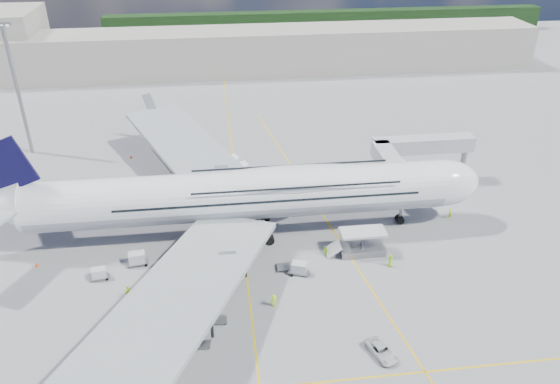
{
  "coord_description": "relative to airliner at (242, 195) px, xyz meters",
  "views": [
    {
      "loc": [
        -2.9,
        -60.38,
        46.28
      ],
      "look_at": [
        5.67,
        8.0,
        8.03
      ],
      "focal_mm": 35.0,
      "sensor_mm": 36.0,
      "label": 1
    }
  ],
  "objects": [
    {
      "name": "ground",
      "position": [
        -0.26,
        -10.0,
        -6.87
      ],
      "size": [
        300.0,
        300.0,
        0.0
      ],
      "primitive_type": "plane",
      "color": "gray",
      "rests_on": "ground"
    },
    {
      "name": "taxi_line_main",
      "position": [
        -0.26,
        -10.0,
        -6.86
      ],
      "size": [
        0.25,
        220.0,
        0.01
      ],
      "primitive_type": "cube",
      "color": "yellow",
      "rests_on": "ground"
    },
    {
      "name": "taxi_line_diag",
      "position": [
        13.74,
        -0.0,
        -6.86
      ],
      "size": [
        14.16,
        99.06,
        0.01
      ],
      "primitive_type": "cube",
      "rotation": [
        0.0,
        0.0,
        0.14
      ],
      "color": "yellow",
      "rests_on": "ground"
    },
    {
      "name": "airliner",
      "position": [
        0.0,
        0.0,
        0.0
      ],
      "size": [
        77.26,
        79.15,
        23.71
      ],
      "color": "white",
      "rests_on": "ground"
    },
    {
      "name": "jet_bridge",
      "position": [
        29.55,
        10.94,
        -0.02
      ],
      "size": [
        18.8,
        12.1,
        8.5
      ],
      "color": "#B7B7BC",
      "rests_on": "ground"
    },
    {
      "name": "cargo_loader",
      "position": [
        16.56,
        -7.11,
        -5.62
      ],
      "size": [
        8.53,
        3.2,
        3.67
      ],
      "color": "silver",
      "rests_on": "ground"
    },
    {
      "name": "light_mast",
      "position": [
        -40.26,
        35.0,
        6.34
      ],
      "size": [
        3.0,
        0.7,
        25.5
      ],
      "color": "gray",
      "rests_on": "ground"
    },
    {
      "name": "terminal",
      "position": [
        -0.26,
        85.0,
        -0.87
      ],
      "size": [
        180.0,
        16.0,
        12.0
      ],
      "primitive_type": "cube",
      "color": "#B2AD9E",
      "rests_on": "ground"
    },
    {
      "name": "tree_line",
      "position": [
        39.74,
        130.0,
        -2.87
      ],
      "size": [
        160.0,
        6.0,
        8.0
      ],
      "primitive_type": "cube",
      "color": "#193814",
      "rests_on": "ground"
    },
    {
      "name": "dolly_row_a",
      "position": [
        -20.12,
        -8.7,
        -6.0
      ],
      "size": [
        2.73,
        1.72,
        1.62
      ],
      "rotation": [
        0.0,
        0.0,
        0.15
      ],
      "color": "gray",
      "rests_on": "ground"
    },
    {
      "name": "dolly_row_b",
      "position": [
        -6.84,
        -22.86,
        -6.52
      ],
      "size": [
        3.29,
        2.15,
        0.45
      ],
      "rotation": [
        0.0,
        0.0,
        -0.18
      ],
      "color": "gray",
      "rests_on": "ground"
    },
    {
      "name": "dolly_row_c",
      "position": [
        -4.6,
        -19.24,
        -6.57
      ],
      "size": [
        2.72,
        1.55,
        0.39
      ],
      "rotation": [
        0.0,
        0.0,
        -0.05
      ],
      "color": "gray",
      "rests_on": "ground"
    },
    {
      "name": "dolly_back",
      "position": [
        -15.33,
        -6.06,
        -5.84
      ],
      "size": [
        3.2,
        1.99,
        1.91
      ],
      "rotation": [
        0.0,
        0.0,
        0.13
      ],
      "color": "gray",
      "rests_on": "ground"
    },
    {
      "name": "dolly_nose_far",
      "position": [
        6.92,
        -10.97,
        -5.91
      ],
      "size": [
        3.15,
        2.37,
        1.78
      ],
      "rotation": [
        0.0,
        0.0,
        -0.35
      ],
      "color": "gray",
      "rests_on": "ground"
    },
    {
      "name": "dolly_nose_near",
      "position": [
        5.64,
        -9.62,
        -6.5
      ],
      "size": [
        3.31,
        1.89,
        0.47
      ],
      "rotation": [
        0.0,
        0.0,
        0.05
      ],
      "color": "gray",
      "rests_on": "ground"
    },
    {
      "name": "baggage_tug",
      "position": [
        -8.94,
        -20.08,
        -6.04
      ],
      "size": [
        3.28,
        2.17,
        1.88
      ],
      "rotation": [
        0.0,
        0.0,
        -0.28
      ],
      "color": "white",
      "rests_on": "ground"
    },
    {
      "name": "catering_truck_inner",
      "position": [
        -1.31,
        19.08,
        -5.03
      ],
      "size": [
        6.94,
        3.99,
        3.89
      ],
      "rotation": [
        0.0,
        0.0,
        0.28
      ],
      "color": "gray",
      "rests_on": "ground"
    },
    {
      "name": "catering_truck_outer",
      "position": [
        -11.77,
        39.26,
        -5.18
      ],
      "size": [
        6.59,
        4.8,
        3.63
      ],
      "rotation": [
        0.0,
        0.0,
        -0.51
      ],
      "color": "gray",
      "rests_on": "ground"
    },
    {
      "name": "service_van",
      "position": [
        13.86,
        -26.99,
        -6.25
      ],
      "size": [
        3.37,
        4.84,
        1.23
      ],
      "primitive_type": "imported",
      "rotation": [
        0.0,
        0.0,
        0.33
      ],
      "color": "silver",
      "rests_on": "ground"
    },
    {
      "name": "crew_nose",
      "position": [
        33.18,
        0.27,
        -5.97
      ],
      "size": [
        0.75,
        0.59,
        1.79
      ],
      "primitive_type": "imported",
      "rotation": [
        0.0,
        0.0,
        0.28
      ],
      "color": "#B9F619",
      "rests_on": "ground"
    },
    {
      "name": "crew_loader",
      "position": [
        11.31,
        -7.34,
        -6.05
      ],
      "size": [
        0.91,
        0.99,
        1.64
      ],
      "primitive_type": "imported",
      "rotation": [
        0.0,
        0.0,
        -1.11
      ],
      "color": "#A1FF1A",
      "rests_on": "ground"
    },
    {
      "name": "crew_wing",
      "position": [
        -15.72,
        -13.33,
        -5.91
      ],
      "size": [
        0.96,
        1.21,
        1.92
      ],
      "primitive_type": "imported",
      "rotation": [
        0.0,
        0.0,
        1.06
      ],
      "color": "#DDFE1A",
      "rests_on": "ground"
    },
    {
      "name": "crew_van",
      "position": [
        19.84,
        -10.94,
        -5.9
      ],
      "size": [
        1.13,
        1.08,
        1.94
      ],
      "primitive_type": "imported",
      "rotation": [
        0.0,
        0.0,
        2.46
      ],
      "color": "#91E618",
      "rests_on": "ground"
    },
    {
      "name": "crew_tug",
      "position": [
        2.72,
        -17.34,
        -5.94
      ],
      "size": [
        1.23,
        0.74,
        1.86
      ],
      "primitive_type": "imported",
      "rotation": [
        0.0,
        0.0,
        0.04
      ],
      "color": "#C2FF1A",
      "rests_on": "ground"
    },
    {
      "name": "cone_nose",
      "position": [
        30.74,
        4.83,
        -6.58
      ],
      "size": [
        0.47,
        0.47,
        0.6
      ],
      "color": "#FF4A0D",
      "rests_on": "ground"
    },
    {
      "name": "cone_wing_left_inner",
      "position": [
        -10.54,
        10.21,
        -6.62
      ],
      "size": [
        0.41,
        0.41,
        0.52
      ],
      "color": "#FF4A0D",
      "rests_on": "ground"
    },
    {
      "name": "cone_wing_left_outer",
      "position": [
        -20.23,
        29.7,
        -6.56
      ],
      "size": [
        0.5,
        0.5,
        0.64
      ],
      "color": "#FF4A0D",
      "rests_on": "ground"
    },
    {
      "name": "cone_wing_right_inner",
      "position": [
        -4.73,
        -14.16,
        -6.64
      ],
      "size": [
        0.38,
        0.38,
        0.48
      ],
      "color": "#FF4A0D",
      "rests_on": "ground"
    },
    {
      "name": "cone_wing_right_outer",
      "position": [
        -11.4,
        -17.01,
        -6.58
      ],
      "size": [
        0.48,
        0.48,
        0.61
      ],
      "color": "#FF4A0D",
      "rests_on": "ground"
    },
    {
      "name": "cone_tail",
      "position": [
        -29.33,
        -4.74,
        -6.56
      ],
      "size": [
        0.5,
        0.5,
        0.64
      ],
      "color": "#FF4A0D",
      "rests_on": "ground"
    }
  ]
}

